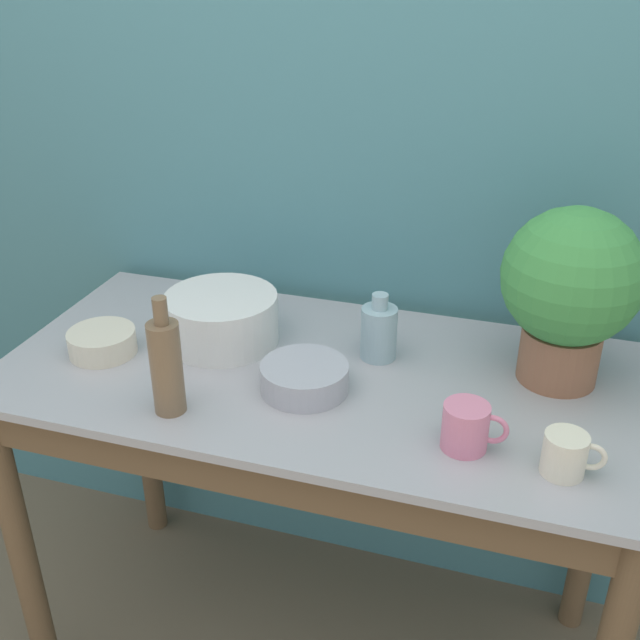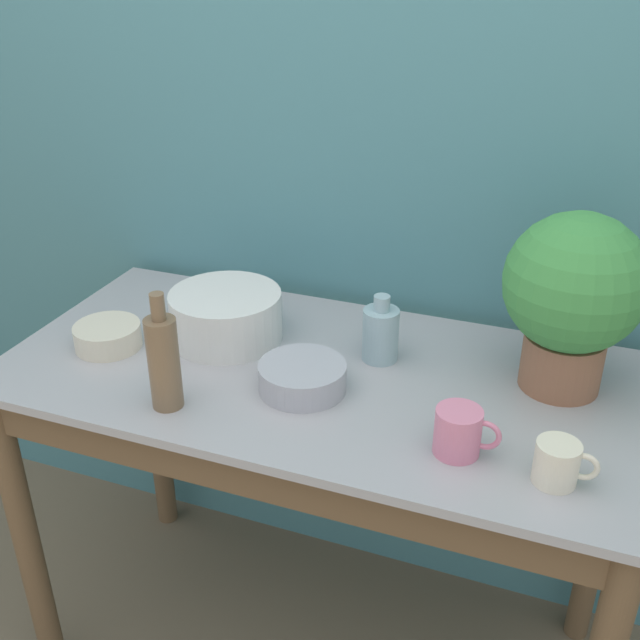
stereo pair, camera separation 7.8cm
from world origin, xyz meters
name	(u,v)px [view 2 (the right image)]	position (x,y,z in m)	size (l,w,h in m)	color
wall_back	(379,158)	(0.00, 0.72, 1.20)	(6.00, 0.05, 2.40)	teal
counter_table	(316,442)	(0.00, 0.31, 0.67)	(1.35, 0.66, 0.84)	brown
potted_plant	(573,293)	(0.47, 0.45, 1.05)	(0.27, 0.27, 0.37)	#8C5B42
bowl_wash_large	(226,316)	(-0.25, 0.39, 0.90)	(0.25, 0.25, 0.11)	silver
bottle_tall	(164,361)	(-0.23, 0.11, 0.94)	(0.06, 0.06, 0.24)	brown
bottle_short	(381,333)	(0.10, 0.42, 0.91)	(0.08, 0.08, 0.15)	#93B2BC
mug_cream	(558,463)	(0.50, 0.13, 0.88)	(0.11, 0.08, 0.08)	beige
mug_pink	(459,432)	(0.33, 0.16, 0.89)	(0.12, 0.08, 0.09)	pink
bowl_small_cream	(108,336)	(-0.48, 0.26, 0.87)	(0.15, 0.15, 0.05)	beige
bowl_small_steel	(302,377)	(-0.01, 0.25, 0.87)	(0.18, 0.18, 0.06)	#A8A8B2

